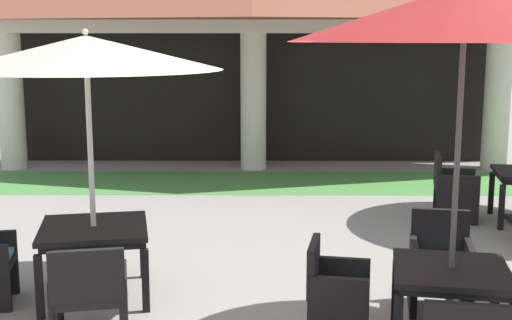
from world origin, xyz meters
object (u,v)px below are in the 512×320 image
Objects in this scene: patio_table_mid_left at (94,235)px; patio_table_mid_right at (451,279)px; patio_umbrella_mid_left at (86,54)px; patio_chair_near_foreground_west at (453,190)px; patio_umbrella_mid_right at (465,16)px; patio_chair_mid_left_south at (89,297)px; patio_chair_mid_right_north at (440,267)px; patio_chair_mid_right_west at (336,296)px.

patio_table_mid_left is 1.14× the size of patio_table_mid_right.
patio_table_mid_right is at bearing -20.81° from patio_table_mid_left.
patio_table_mid_left is 0.46× the size of patio_umbrella_mid_left.
patio_chair_near_foreground_west is at bearing 74.14° from patio_table_mid_right.
patio_umbrella_mid_left is 3.79m from patio_table_mid_right.
patio_umbrella_mid_right is (3.15, -1.20, 2.05)m from patio_table_mid_left.
patio_table_mid_left is 1.07m from patio_chair_mid_left_south.
patio_chair_mid_right_north reaches higher than patio_chair_mid_right_west.
patio_umbrella_mid_right is (0.00, -0.00, 2.06)m from patio_table_mid_right.
patio_umbrella_mid_right is (3.15, -1.20, 0.31)m from patio_umbrella_mid_left.
patio_chair_near_foreground_west is at bearing 32.95° from patio_chair_mid_left_south.
patio_chair_near_foreground_west is at bearing 34.28° from patio_table_mid_left.
patio_chair_mid_right_north is (3.31, -0.29, -0.22)m from patio_table_mid_left.
patio_umbrella_mid_left reaches higher than patio_chair_mid_right_north.
patio_chair_near_foreground_west is 5.58m from patio_umbrella_mid_left.
patio_chair_mid_left_south reaches higher than patio_table_mid_right.
patio_chair_mid_left_south is 3.73m from patio_umbrella_mid_right.
patio_table_mid_right is (-1.18, -4.14, 0.19)m from patio_chair_near_foreground_west.
patio_umbrella_mid_left reaches higher than patio_chair_mid_left_south.
patio_chair_mid_left_south is 3.19m from patio_chair_mid_right_north.
patio_umbrella_mid_right reaches higher than patio_umbrella_mid_left.
patio_chair_mid_right_north is (3.31, -0.29, -1.96)m from patio_umbrella_mid_left.
patio_table_mid_left is (-4.32, -2.95, 0.20)m from patio_chair_near_foreground_west.
patio_chair_mid_right_west is (-2.08, -3.98, -0.01)m from patio_chair_near_foreground_west.
patio_table_mid_left is 3.37m from patio_table_mid_right.
patio_chair_mid_right_north is at bearing -5.00° from patio_umbrella_mid_left.
patio_chair_mid_right_west is at bearing -11.22° from patio_chair_mid_left_south.
patio_table_mid_right is at bearing 90.00° from patio_chair_mid_right_north.
patio_chair_mid_left_south is at bearing -78.99° from patio_umbrella_mid_left.
patio_chair_mid_right_north is at bearing 135.19° from patio_chair_mid_right_west.
patio_umbrella_mid_left reaches higher than patio_chair_near_foreground_west.
patio_chair_near_foreground_west is 5.24m from patio_table_mid_left.
patio_chair_near_foreground_west is 3.39m from patio_chair_mid_right_north.
patio_chair_near_foreground_west is at bearing 74.14° from patio_umbrella_mid_right.
patio_chair_mid_right_west is (-0.90, 0.16, -0.21)m from patio_table_mid_right.
patio_table_mid_right is at bearing -6.08° from patio_chair_near_foreground_west.
patio_table_mid_right is (3.15, -1.20, -0.01)m from patio_table_mid_left.
patio_umbrella_mid_left is 3.38m from patio_umbrella_mid_right.
patio_table_mid_right is at bearing 90.00° from patio_chair_mid_right_west.
patio_chair_mid_left_south is 0.95× the size of patio_chair_mid_right_north.
patio_chair_mid_left_south is 0.29× the size of patio_umbrella_mid_right.
patio_table_mid_left is at bearing -9.46° from patio_umbrella_mid_left.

